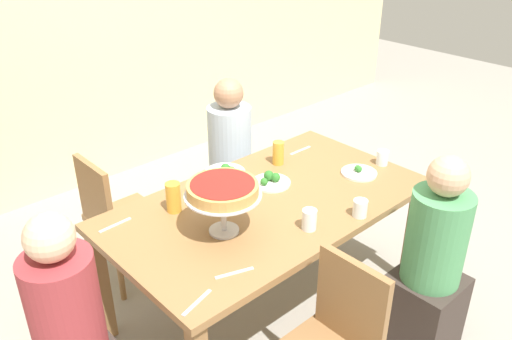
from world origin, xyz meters
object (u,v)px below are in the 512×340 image
(diner_near_right, at_px, (430,271))
(water_glass_clear_far, at_px, (382,158))
(salad_plate_spare, at_px, (359,172))
(cutlery_fork_near, at_px, (197,303))
(salad_plate_far_diner, at_px, (226,172))
(diner_far_right, at_px, (230,168))
(cutlery_fork_far, at_px, (115,225))
(beer_glass_amber_tall, at_px, (173,197))
(dining_table, at_px, (268,213))
(cutlery_knife_near, at_px, (300,150))
(water_glass_clear_spare, at_px, (309,220))
(deep_dish_pizza_stand, at_px, (223,192))
(chair_far_left, at_px, (115,215))
(salad_plate_near_diner, at_px, (271,180))
(beer_glass_amber_short, at_px, (278,153))
(cutlery_knife_far, at_px, (234,273))
(water_glass_clear_near, at_px, (360,208))

(diner_near_right, relative_size, water_glass_clear_far, 12.64)
(salad_plate_spare, bearing_deg, cutlery_fork_near, -169.84)
(water_glass_clear_far, bearing_deg, salad_plate_far_diner, 145.15)
(diner_far_right, bearing_deg, cutlery_fork_far, -68.10)
(diner_far_right, relative_size, beer_glass_amber_tall, 7.07)
(dining_table, relative_size, water_glass_clear_far, 19.35)
(diner_near_right, bearing_deg, cutlery_knife_near, -8.96)
(water_glass_clear_spare, bearing_deg, deep_dish_pizza_stand, 140.77)
(salad_plate_far_diner, relative_size, water_glass_clear_spare, 2.25)
(diner_near_right, distance_m, deep_dish_pizza_stand, 1.16)
(chair_far_left, distance_m, salad_plate_near_diner, 0.98)
(deep_dish_pizza_stand, xyz_separation_m, water_glass_clear_spare, (0.33, -0.27, -0.17))
(salad_plate_spare, relative_size, cutlery_knife_near, 1.18)
(diner_far_right, height_order, salad_plate_spare, diner_far_right)
(beer_glass_amber_short, bearing_deg, dining_table, -141.28)
(water_glass_clear_spare, height_order, cutlery_knife_far, water_glass_clear_spare)
(salad_plate_spare, height_order, cutlery_knife_near, salad_plate_spare)
(water_glass_clear_far, bearing_deg, water_glass_clear_spare, -168.46)
(water_glass_clear_near, relative_size, cutlery_knife_far, 0.51)
(dining_table, height_order, salad_plate_near_diner, salad_plate_near_diner)
(diner_near_right, distance_m, beer_glass_amber_tall, 1.38)
(water_glass_clear_far, relative_size, cutlery_fork_far, 0.51)
(diner_near_right, relative_size, salad_plate_spare, 5.43)
(salad_plate_spare, bearing_deg, diner_near_right, -107.11)
(salad_plate_near_diner, height_order, beer_glass_amber_short, beer_glass_amber_short)
(chair_far_left, height_order, water_glass_clear_near, chair_far_left)
(salad_plate_spare, relative_size, cutlery_fork_near, 1.18)
(cutlery_knife_far, bearing_deg, salad_plate_near_diner, 54.18)
(beer_glass_amber_short, xyz_separation_m, cutlery_fork_near, (-1.12, -0.67, -0.07))
(water_glass_clear_near, relative_size, cutlery_knife_near, 0.51)
(salad_plate_far_diner, distance_m, cutlery_knife_far, 0.93)
(diner_far_right, bearing_deg, cutlery_knife_near, 21.22)
(chair_far_left, height_order, deep_dish_pizza_stand, deep_dish_pizza_stand)
(beer_glass_amber_short, height_order, cutlery_fork_near, beer_glass_amber_short)
(deep_dish_pizza_stand, bearing_deg, water_glass_clear_spare, -39.23)
(diner_near_right, distance_m, cutlery_fork_far, 1.63)
(salad_plate_far_diner, bearing_deg, deep_dish_pizza_stand, -130.50)
(salad_plate_far_diner, relative_size, cutlery_knife_far, 1.34)
(deep_dish_pizza_stand, bearing_deg, salad_plate_near_diner, 20.75)
(salad_plate_near_diner, bearing_deg, cutlery_fork_far, 166.01)
(beer_glass_amber_tall, bearing_deg, cutlery_knife_near, 2.93)
(diner_near_right, xyz_separation_m, cutlery_knife_near, (0.17, 1.09, 0.25))
(diner_near_right, relative_size, water_glass_clear_near, 12.53)
(diner_near_right, xyz_separation_m, beer_glass_amber_short, (-0.06, 1.06, 0.32))
(dining_table, bearing_deg, water_glass_clear_near, -60.29)
(chair_far_left, relative_size, cutlery_knife_far, 4.83)
(diner_near_right, distance_m, beer_glass_amber_short, 1.11)
(diner_far_right, xyz_separation_m, cutlery_knife_near, (0.19, -0.49, 0.25))
(chair_far_left, distance_m, cutlery_knife_near, 1.23)
(diner_near_right, relative_size, chair_far_left, 1.32)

